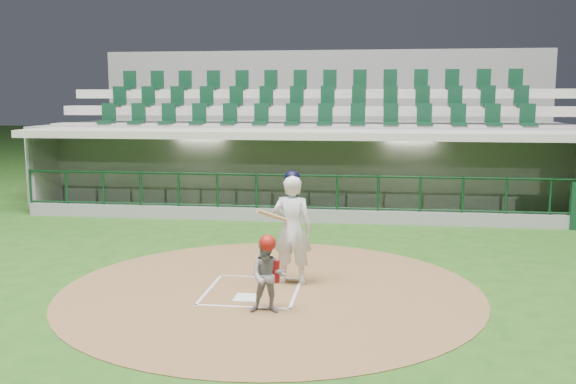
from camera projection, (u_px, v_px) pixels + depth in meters
The scene contains 8 objects.
ground at pixel (256, 287), 11.21m from camera, with size 120.00×120.00×0.00m, color #204A15.
dirt_circle at pixel (271, 290), 10.98m from camera, with size 7.20×7.20×0.01m, color brown.
home_plate at pixel (248, 298), 10.52m from camera, with size 0.43×0.43×0.02m, color white.
batter_box_chalk at pixel (252, 291), 10.92m from camera, with size 1.55×1.80×0.01m.
dugout_structure at pixel (309, 177), 18.73m from camera, with size 16.40×3.70×3.00m.
seating_deck at pixel (314, 153), 21.70m from camera, with size 17.00×6.72×5.15m.
batter at pixel (292, 228), 11.24m from camera, with size 0.92×0.92×2.02m.
catcher at pixel (268, 274), 9.77m from camera, with size 0.58×0.46×1.21m.
Camera 1 is at (2.01, -10.68, 3.28)m, focal length 40.00 mm.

